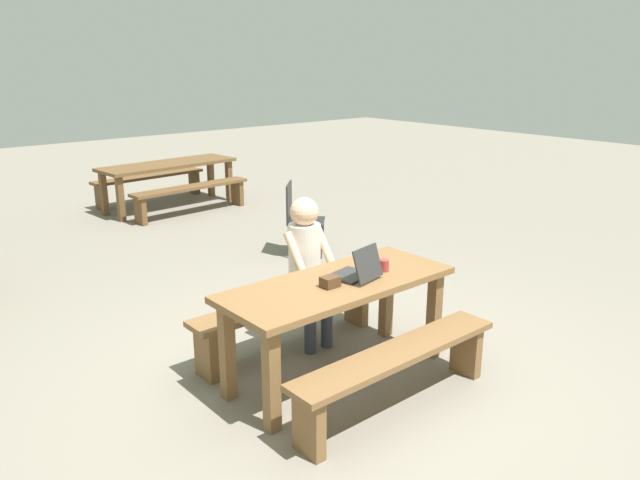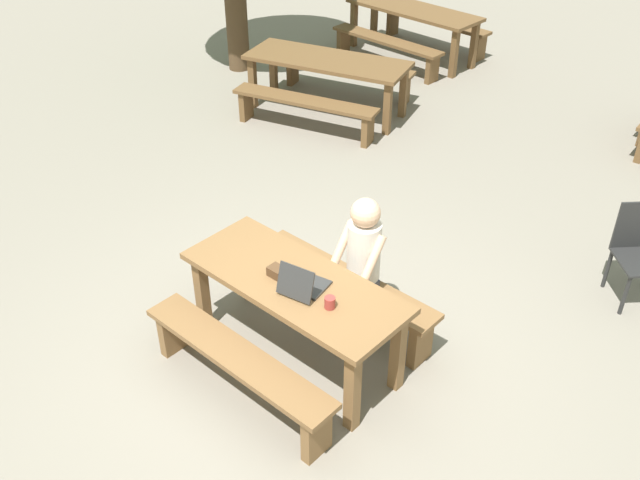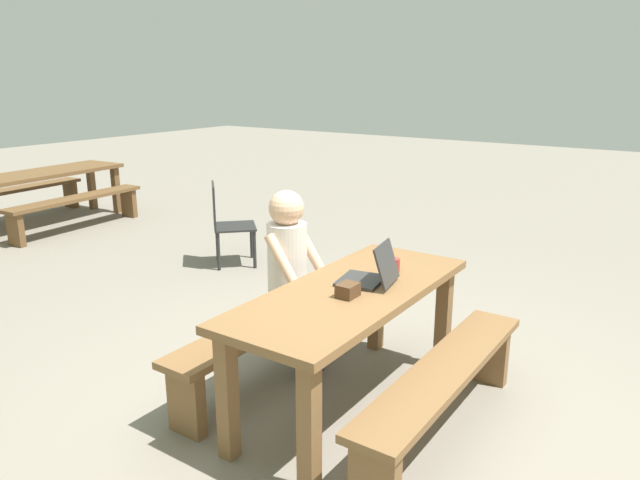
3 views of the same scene
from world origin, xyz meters
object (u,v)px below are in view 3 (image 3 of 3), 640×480
small_pouch (348,290)px  coffee_mug (394,265)px  laptop (371,274)px  plastic_chair (227,222)px  picnic_table_front (351,308)px  person_seated (292,268)px  picnic_table_mid (43,179)px

small_pouch → coffee_mug: 0.54m
laptop → plastic_chair: bearing=-131.1°
picnic_table_front → coffee_mug: bearing=-8.9°
coffee_mug → laptop: bearing=177.8°
person_seated → plastic_chair: size_ratio=1.43×
picnic_table_front → person_seated: bearing=72.7°
plastic_chair → picnic_table_mid: size_ratio=0.40×
small_pouch → plastic_chair: (1.82, 2.65, -0.35)m
coffee_mug → picnic_table_front: bearing=171.1°
picnic_table_front → picnic_table_mid: picnic_table_front is taller
laptop → small_pouch: bearing=-10.5°
small_pouch → person_seated: bearing=64.1°
small_pouch → person_seated: person_seated is taller
picnic_table_front → picnic_table_mid: (1.61, 5.88, -0.02)m
laptop → small_pouch: (-0.27, -0.00, -0.02)m
laptop → person_seated: bearing=-104.2°
picnic_table_front → plastic_chair: plastic_chair is taller
picnic_table_front → plastic_chair: bearing=56.9°
small_pouch → person_seated: 0.70m
person_seated → coffee_mug: bearing=-69.7°
picnic_table_front → small_pouch: small_pouch is taller
picnic_table_front → person_seated: size_ratio=1.42×
small_pouch → person_seated: size_ratio=0.10×
small_pouch → picnic_table_front: bearing=23.7°
picnic_table_mid → small_pouch: bearing=-110.6°
picnic_table_front → coffee_mug: (0.42, -0.06, 0.17)m
laptop → person_seated: (0.04, 0.63, -0.09)m
coffee_mug → plastic_chair: bearing=64.4°
small_pouch → plastic_chair: bearing=55.6°
person_seated → plastic_chair: 2.54m
picnic_table_front → plastic_chair: 3.10m
picnic_table_mid → coffee_mug: bearing=-105.7°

